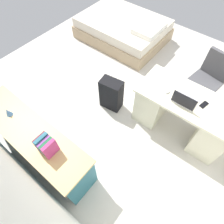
{
  "coord_description": "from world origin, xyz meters",
  "views": [
    {
      "loc": [
        -1.28,
        1.99,
        2.79
      ],
      "look_at": [
        -0.34,
        0.82,
        0.6
      ],
      "focal_mm": 30.6,
      "sensor_mm": 36.0,
      "label": 1
    }
  ],
  "objects": [
    {
      "name": "suitcase_black",
      "position": [
        0.03,
        0.39,
        0.3
      ],
      "size": [
        0.39,
        0.27,
        0.6
      ],
      "primitive_type": "cube",
      "rotation": [
        0.0,
        0.0,
        0.16
      ],
      "color": "black",
      "rests_on": "ground_plane"
    },
    {
      "name": "computer_mouse",
      "position": [
        -0.79,
        0.16,
        0.77
      ],
      "size": [
        0.06,
        0.1,
        0.03
      ],
      "primitive_type": "ellipsoid",
      "rotation": [
        0.0,
        0.0,
        0.02
      ],
      "color": "white",
      "rests_on": "desk"
    },
    {
      "name": "office_chair",
      "position": [
        -1.11,
        -0.73,
        0.42
      ],
      "size": [
        0.53,
        0.53,
        0.94
      ],
      "color": "black",
      "rests_on": "ground_plane"
    },
    {
      "name": "ground_plane",
      "position": [
        0.0,
        0.0,
        0.0
      ],
      "size": [
        5.4,
        5.4,
        0.0
      ],
      "primitive_type": "plane",
      "color": "beige"
    },
    {
      "name": "book_row",
      "position": [
        -0.16,
        1.76,
        0.85
      ],
      "size": [
        0.19,
        0.17,
        0.24
      ],
      "color": "#AD3573",
      "rests_on": "credenza"
    },
    {
      "name": "laptop",
      "position": [
        -1.05,
        0.19,
        0.8
      ],
      "size": [
        0.32,
        0.23,
        0.21
      ],
      "color": "#B7B7BC",
      "rests_on": "desk"
    },
    {
      "name": "cell_phone_near_laptop",
      "position": [
        -1.28,
        0.05,
        0.76
      ],
      "size": [
        0.09,
        0.15,
        0.01
      ],
      "primitive_type": "cube",
      "rotation": [
        0.0,
        0.0,
        -0.21
      ],
      "color": "black",
      "rests_on": "desk"
    },
    {
      "name": "credenza",
      "position": [
        0.23,
        1.76,
        0.37
      ],
      "size": [
        1.8,
        0.48,
        0.74
      ],
      "color": "#235B6B",
      "rests_on": "ground_plane"
    },
    {
      "name": "desk",
      "position": [
        -1.1,
        0.08,
        0.39
      ],
      "size": [
        1.46,
        0.69,
        0.76
      ],
      "color": "beige",
      "rests_on": "ground_plane"
    },
    {
      "name": "bed",
      "position": [
        1.06,
        -1.33,
        0.24
      ],
      "size": [
        1.91,
        1.41,
        0.58
      ],
      "color": "tan",
      "rests_on": "ground_plane"
    },
    {
      "name": "figurine_small",
      "position": [
        0.6,
        1.76,
        0.79
      ],
      "size": [
        0.08,
        0.08,
        0.11
      ],
      "primitive_type": "cone",
      "color": "#4C7FBF",
      "rests_on": "credenza"
    }
  ]
}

